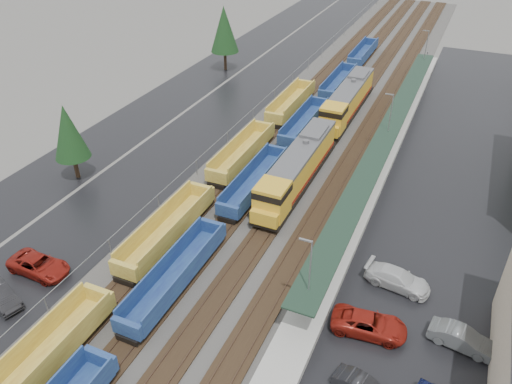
% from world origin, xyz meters
% --- Properties ---
extents(ballast_strip, '(20.00, 160.00, 0.08)m').
position_xyz_m(ballast_strip, '(0.00, 60.00, 0.04)').
color(ballast_strip, '#302D2B').
rests_on(ballast_strip, ground).
extents(trackbed, '(14.60, 160.00, 0.22)m').
position_xyz_m(trackbed, '(-0.00, 60.00, 0.16)').
color(trackbed, black).
rests_on(trackbed, ground).
extents(west_parking_lot, '(10.00, 160.00, 0.02)m').
position_xyz_m(west_parking_lot, '(-15.00, 60.00, 0.01)').
color(west_parking_lot, black).
rests_on(west_parking_lot, ground).
extents(west_road, '(9.00, 160.00, 0.02)m').
position_xyz_m(west_road, '(-25.00, 60.00, 0.01)').
color(west_road, black).
rests_on(west_road, ground).
extents(east_commuter_lot, '(16.00, 100.00, 0.02)m').
position_xyz_m(east_commuter_lot, '(19.00, 50.00, 0.01)').
color(east_commuter_lot, black).
rests_on(east_commuter_lot, ground).
extents(station_platform, '(3.00, 80.00, 8.00)m').
position_xyz_m(station_platform, '(9.50, 50.01, 0.73)').
color(station_platform, '#9E9B93').
rests_on(station_platform, ground).
extents(chainlink_fence, '(0.08, 160.04, 2.02)m').
position_xyz_m(chainlink_fence, '(-9.50, 58.44, 1.61)').
color(chainlink_fence, gray).
rests_on(chainlink_fence, ground).
extents(tree_west_near, '(3.96, 3.96, 9.00)m').
position_xyz_m(tree_west_near, '(-22.00, 30.00, 5.82)').
color(tree_west_near, '#332316').
rests_on(tree_west_near, ground).
extents(tree_west_far, '(4.84, 4.84, 11.00)m').
position_xyz_m(tree_west_far, '(-23.00, 70.00, 7.12)').
color(tree_west_far, '#332316').
rests_on(tree_west_far, ground).
extents(locomotive_lead, '(3.07, 20.20, 4.57)m').
position_xyz_m(locomotive_lead, '(2.00, 38.10, 2.43)').
color(locomotive_lead, black).
rests_on(locomotive_lead, ground).
extents(locomotive_trail, '(3.07, 20.20, 4.57)m').
position_xyz_m(locomotive_trail, '(2.00, 59.10, 2.43)').
color(locomotive_trail, black).
rests_on(locomotive_trail, ground).
extents(well_string_yellow, '(2.78, 81.55, 2.47)m').
position_xyz_m(well_string_yellow, '(-6.00, 24.28, 1.21)').
color(well_string_yellow, '#AE8530').
rests_on(well_string_yellow, ground).
extents(well_string_blue, '(2.59, 113.79, 2.29)m').
position_xyz_m(well_string_blue, '(-2.00, 35.79, 1.15)').
color(well_string_blue, navy).
rests_on(well_string_blue, ground).
extents(parked_car_west_c, '(2.75, 5.80, 1.60)m').
position_xyz_m(parked_car_west_c, '(-13.96, 15.70, 0.80)').
color(parked_car_west_c, maroon).
rests_on(parked_car_west_c, ground).
extents(parked_car_east_b, '(3.23, 6.03, 1.61)m').
position_xyz_m(parked_car_east_b, '(14.28, 20.80, 0.80)').
color(parked_car_east_b, maroon).
rests_on(parked_car_east_b, ground).
extents(parked_car_east_c, '(3.03, 5.85, 1.62)m').
position_xyz_m(parked_car_east_c, '(15.35, 26.77, 0.81)').
color(parked_car_east_c, silver).
rests_on(parked_car_east_c, ground).
extents(parked_car_east_e, '(2.38, 5.05, 1.60)m').
position_xyz_m(parked_car_east_e, '(20.94, 22.20, 0.80)').
color(parked_car_east_e, slate).
rests_on(parked_car_east_e, ground).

